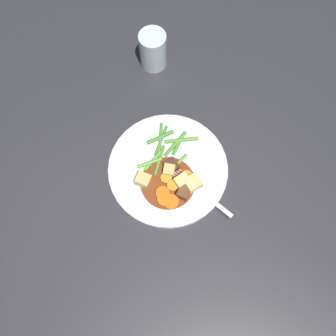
{
  "coord_description": "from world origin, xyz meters",
  "views": [
    {
      "loc": [
        0.28,
        -0.07,
        0.8
      ],
      "look_at": [
        0.0,
        0.0,
        0.01
      ],
      "focal_mm": 40.09,
      "sensor_mm": 36.0,
      "label": 1
    }
  ],
  "objects_px": {
    "carrot_slice_5": "(164,199)",
    "potato_chunk_2": "(193,183)",
    "carrot_slice_1": "(163,193)",
    "potato_chunk_3": "(182,181)",
    "carrot_slice_0": "(166,178)",
    "carrot_slice_2": "(171,186)",
    "meat_chunk_1": "(171,166)",
    "dinner_plate": "(168,169)",
    "carrot_slice_4": "(187,177)",
    "potato_chunk_1": "(143,180)",
    "water_glass": "(153,50)",
    "carrot_slice_3": "(171,202)",
    "fork": "(198,189)",
    "potato_chunk_0": "(167,171)",
    "meat_chunk_0": "(184,192)"
  },
  "relations": [
    {
      "from": "dinner_plate",
      "to": "carrot_slice_2",
      "type": "xyz_separation_m",
      "value": [
        0.05,
        -0.0,
        0.01
      ]
    },
    {
      "from": "potato_chunk_3",
      "to": "carrot_slice_5",
      "type": "bearing_deg",
      "value": -57.83
    },
    {
      "from": "carrot_slice_4",
      "to": "water_glass",
      "type": "distance_m",
      "value": 0.32
    },
    {
      "from": "carrot_slice_0",
      "to": "meat_chunk_1",
      "type": "bearing_deg",
      "value": 144.37
    },
    {
      "from": "carrot_slice_1",
      "to": "potato_chunk_0",
      "type": "distance_m",
      "value": 0.05
    },
    {
      "from": "potato_chunk_1",
      "to": "water_glass",
      "type": "height_order",
      "value": "water_glass"
    },
    {
      "from": "carrot_slice_5",
      "to": "fork",
      "type": "height_order",
      "value": "carrot_slice_5"
    },
    {
      "from": "meat_chunk_0",
      "to": "fork",
      "type": "relative_size",
      "value": 0.19
    },
    {
      "from": "carrot_slice_2",
      "to": "meat_chunk_1",
      "type": "height_order",
      "value": "meat_chunk_1"
    },
    {
      "from": "potato_chunk_1",
      "to": "water_glass",
      "type": "xyz_separation_m",
      "value": [
        -0.31,
        0.09,
        0.02
      ]
    },
    {
      "from": "carrot_slice_0",
      "to": "carrot_slice_3",
      "type": "relative_size",
      "value": 0.78
    },
    {
      "from": "carrot_slice_2",
      "to": "potato_chunk_1",
      "type": "height_order",
      "value": "potato_chunk_1"
    },
    {
      "from": "carrot_slice_4",
      "to": "carrot_slice_3",
      "type": "bearing_deg",
      "value": -45.15
    },
    {
      "from": "potato_chunk_1",
      "to": "fork",
      "type": "height_order",
      "value": "potato_chunk_1"
    },
    {
      "from": "dinner_plate",
      "to": "carrot_slice_1",
      "type": "distance_m",
      "value": 0.06
    },
    {
      "from": "dinner_plate",
      "to": "carrot_slice_4",
      "type": "distance_m",
      "value": 0.05
    },
    {
      "from": "potato_chunk_0",
      "to": "potato_chunk_1",
      "type": "distance_m",
      "value": 0.06
    },
    {
      "from": "dinner_plate",
      "to": "meat_chunk_0",
      "type": "bearing_deg",
      "value": 16.05
    },
    {
      "from": "fork",
      "to": "dinner_plate",
      "type": "bearing_deg",
      "value": -140.87
    },
    {
      "from": "potato_chunk_1",
      "to": "carrot_slice_3",
      "type": "bearing_deg",
      "value": 39.5
    },
    {
      "from": "carrot_slice_1",
      "to": "carrot_slice_3",
      "type": "relative_size",
      "value": 0.92
    },
    {
      "from": "potato_chunk_0",
      "to": "potato_chunk_2",
      "type": "distance_m",
      "value": 0.06
    },
    {
      "from": "carrot_slice_2",
      "to": "potato_chunk_3",
      "type": "relative_size",
      "value": 0.82
    },
    {
      "from": "potato_chunk_0",
      "to": "meat_chunk_1",
      "type": "bearing_deg",
      "value": 131.95
    },
    {
      "from": "potato_chunk_3",
      "to": "water_glass",
      "type": "height_order",
      "value": "water_glass"
    },
    {
      "from": "meat_chunk_1",
      "to": "water_glass",
      "type": "relative_size",
      "value": 0.29
    },
    {
      "from": "carrot_slice_0",
      "to": "carrot_slice_5",
      "type": "bearing_deg",
      "value": -18.29
    },
    {
      "from": "carrot_slice_1",
      "to": "carrot_slice_3",
      "type": "height_order",
      "value": "carrot_slice_1"
    },
    {
      "from": "potato_chunk_3",
      "to": "fork",
      "type": "bearing_deg",
      "value": 54.24
    },
    {
      "from": "potato_chunk_1",
      "to": "dinner_plate",
      "type": "bearing_deg",
      "value": 108.36
    },
    {
      "from": "dinner_plate",
      "to": "carrot_slice_2",
      "type": "bearing_deg",
      "value": -5.52
    },
    {
      "from": "potato_chunk_2",
      "to": "potato_chunk_0",
      "type": "bearing_deg",
      "value": -130.9
    },
    {
      "from": "carrot_slice_1",
      "to": "carrot_slice_4",
      "type": "bearing_deg",
      "value": 111.61
    },
    {
      "from": "carrot_slice_0",
      "to": "carrot_slice_5",
      "type": "relative_size",
      "value": 0.82
    },
    {
      "from": "potato_chunk_0",
      "to": "water_glass",
      "type": "relative_size",
      "value": 0.25
    },
    {
      "from": "carrot_slice_3",
      "to": "potato_chunk_0",
      "type": "height_order",
      "value": "potato_chunk_0"
    },
    {
      "from": "carrot_slice_5",
      "to": "meat_chunk_1",
      "type": "relative_size",
      "value": 1.08
    },
    {
      "from": "carrot_slice_5",
      "to": "carrot_slice_0",
      "type": "bearing_deg",
      "value": 161.71
    },
    {
      "from": "carrot_slice_3",
      "to": "potato_chunk_3",
      "type": "relative_size",
      "value": 1.08
    },
    {
      "from": "potato_chunk_3",
      "to": "carrot_slice_0",
      "type": "bearing_deg",
      "value": -119.38
    },
    {
      "from": "dinner_plate",
      "to": "potato_chunk_0",
      "type": "bearing_deg",
      "value": -19.35
    },
    {
      "from": "carrot_slice_5",
      "to": "potato_chunk_2",
      "type": "distance_m",
      "value": 0.07
    },
    {
      "from": "meat_chunk_1",
      "to": "carrot_slice_1",
      "type": "bearing_deg",
      "value": -30.68
    },
    {
      "from": "dinner_plate",
      "to": "potato_chunk_3",
      "type": "height_order",
      "value": "potato_chunk_3"
    },
    {
      "from": "carrot_slice_1",
      "to": "potato_chunk_3",
      "type": "height_order",
      "value": "potato_chunk_3"
    },
    {
      "from": "potato_chunk_2",
      "to": "carrot_slice_0",
      "type": "bearing_deg",
      "value": -116.4
    },
    {
      "from": "carrot_slice_0",
      "to": "potato_chunk_2",
      "type": "distance_m",
      "value": 0.06
    },
    {
      "from": "dinner_plate",
      "to": "meat_chunk_0",
      "type": "height_order",
      "value": "meat_chunk_0"
    },
    {
      "from": "carrot_slice_1",
      "to": "carrot_slice_5",
      "type": "height_order",
      "value": "same"
    },
    {
      "from": "potato_chunk_3",
      "to": "fork",
      "type": "height_order",
      "value": "potato_chunk_3"
    }
  ]
}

